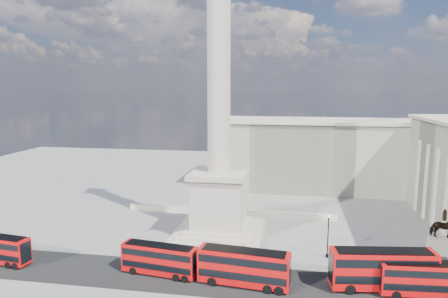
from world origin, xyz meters
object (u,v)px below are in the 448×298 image
Objects in this scene: red_bus_b at (244,267)px; pedestrian_crossing at (243,250)px; red_bus_a at (160,259)px; equestrian_statue at (442,249)px; red_bus_d at (424,279)px; red_bus_c at (383,269)px; pedestrian_standing at (416,275)px; pedestrian_walking at (414,276)px; victorian_lamp at (328,232)px; nelsons_column at (219,158)px.

red_bus_b is 9.03m from pedestrian_crossing.
equestrian_statue reaches higher than red_bus_a.
red_bus_b reaches higher than red_bus_d.
red_bus_b is at bearing 178.66° from red_bus_c.
pedestrian_walking is at bearing -9.20° from pedestrian_standing.
victorian_lamp is (21.93, 9.14, 1.66)m from red_bus_a.
red_bus_b is 20.99m from red_bus_d.
pedestrian_standing is at bearing -23.38° from pedestrian_walking.
red_bus_b is 1.79× the size of victorian_lamp.
equestrian_statue is 26.65m from pedestrian_crossing.
red_bus_b is (11.16, -1.05, 0.27)m from red_bus_a.
red_bus_a is at bearing -179.21° from red_bus_b.
nelsons_column is 26.51× the size of pedestrian_standing.
red_bus_c reaches higher than red_bus_a.
pedestrian_standing is (0.14, 0.00, 0.16)m from pedestrian_walking.
red_bus_c is 6.67× the size of pedestrian_standing.
nelsons_column is at bearing 161.19° from victorian_lamp.
red_bus_a is at bearing 117.52° from pedestrian_crossing.
nelsons_column is 30.87× the size of pedestrian_crossing.
nelsons_column reaches higher than red_bus_c.
equestrian_statue is at bearing 30.66° from red_bus_c.
pedestrian_walking is 0.96× the size of pedestrian_crossing.
red_bus_b is at bearing 177.26° from pedestrian_crossing.
victorian_lamp reaches higher than red_bus_d.
red_bus_c is 1.50× the size of equestrian_statue.
pedestrian_crossing is at bearing 45.67° from red_bus_a.
equestrian_statue is 6.62m from pedestrian_walking.
victorian_lamp is 4.14× the size of pedestrian_walking.
pedestrian_standing is (0.06, 3.36, -1.20)m from red_bus_d.
equestrian_statue is (8.89, 6.99, 0.31)m from red_bus_c.
equestrian_statue is at bearing -5.53° from victorian_lamp.
nelsons_column reaches higher than pedestrian_walking.
red_bus_a is at bearing -168.07° from equestrian_statue.
equestrian_statue is at bearing -12.80° from nelsons_column.
pedestrian_crossing reaches higher than pedestrian_walking.
red_bus_b is 14.89m from victorian_lamp.
pedestrian_standing is 22.63m from pedestrian_crossing.
red_bus_d is at bearing -41.83° from victorian_lamp.
pedestrian_walking is at bearing -23.11° from nelsons_column.
equestrian_statue reaches higher than victorian_lamp.
red_bus_d reaches higher than pedestrian_standing.
equestrian_statue is (36.55, 7.72, 0.79)m from red_bus_a.
nelsons_column reaches higher than victorian_lamp.
nelsons_column is at bearing 167.20° from equestrian_statue.
victorian_lamp is 12.10m from pedestrian_standing.
nelsons_column is at bearing 117.02° from red_bus_b.
pedestrian_standing is at bearing -29.35° from victorian_lamp.
pedestrian_standing reaches higher than pedestrian_crossing.
pedestrian_crossing is (-22.14, 7.75, -1.33)m from red_bus_d.
red_bus_c is at bearing 9.34° from red_bus_a.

